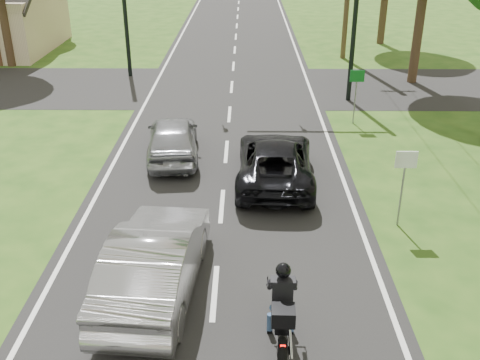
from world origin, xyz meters
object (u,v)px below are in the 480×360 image
Objects in this scene: silver_sedan at (155,261)px; sign_white at (405,170)px; silver_suv at (173,138)px; sign_green at (357,84)px; motorcycle_rider at (282,315)px; traffic_signal at (311,3)px; dark_suv at (275,161)px.

sign_white is at bearing -149.15° from silver_sedan.
silver_sedan is 2.26× the size of sign_white.
silver_suv is 1.94× the size of sign_green.
motorcycle_rider is 3.08m from silver_sedan.
traffic_signal is (5.10, 6.50, 3.42)m from silver_suv.
sign_green is at bearing 75.83° from motorcycle_rider.
sign_green is (6.15, 10.95, 0.79)m from silver_sedan.
dark_suv is 1.17× the size of silver_suv.
traffic_signal is at bearing 97.05° from sign_white.
silver_sedan is at bearing 88.28° from silver_suv.
motorcycle_rider is 0.99× the size of sign_white.
silver_suv is at bearing -152.44° from sign_green.
silver_sedan is at bearing -108.20° from traffic_signal.
silver_sedan reaches higher than dark_suv.
silver_sedan is (-2.60, 1.63, 0.09)m from motorcycle_rider.
sign_green reaches higher than silver_suv.
silver_suv is at bearing 110.50° from motorcycle_rider.
motorcycle_rider is 5.74m from sign_white.
sign_white reaches higher than motorcycle_rider.
sign_green is at bearing 88.57° from sign_white.
motorcycle_rider is at bearing -97.25° from traffic_signal.
sign_white reaches higher than silver_sedan.
motorcycle_rider reaches higher than dark_suv.
traffic_signal is (4.59, 13.96, 3.33)m from silver_sedan.
sign_green is at bearing -114.83° from silver_sedan.
sign_white is at bearing -82.95° from traffic_signal.
silver_suv is (-3.33, 1.84, 0.03)m from dark_suv.
traffic_signal is at bearing 117.38° from sign_green.
silver_sedan is 2.26× the size of sign_green.
dark_suv is 9.20m from traffic_signal.
traffic_signal reaches higher than sign_white.
traffic_signal is at bearing -103.69° from silver_sedan.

